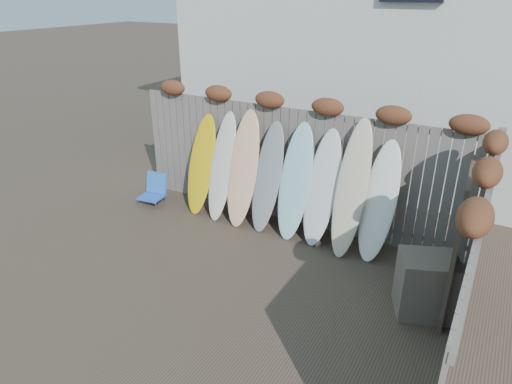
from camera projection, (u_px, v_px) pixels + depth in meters
The scene contains 15 objects.
ground at pixel (213, 290), 6.20m from camera, with size 80.00×80.00×0.00m, color #493A2D.
back_fence at pixel (294, 157), 7.59m from camera, with size 6.05×0.28×2.24m.
right_fence at pixel (468, 272), 4.59m from camera, with size 0.28×4.40×2.24m.
house at pixel (397, 16), 9.83m from camera, with size 8.50×5.50×6.33m.
beach_chair at pixel (154, 190), 8.62m from camera, with size 0.48×0.51×0.58m.
wooden_crate at pixel (426, 285), 5.65m from camera, with size 0.68×0.56×0.79m, color brown.
lattice_panel at pixel (457, 242), 5.55m from camera, with size 0.05×1.24×1.86m, color #413527.
surfboard_0 at pixel (201, 165), 8.13m from camera, with size 0.53×0.07×1.82m, color #E7B90C.
surfboard_1 at pixel (222, 167), 7.89m from camera, with size 0.46×0.07×1.93m, color beige.
surfboard_2 at pixel (243, 169), 7.69m from camera, with size 0.53×0.07×2.01m, color #FBBD7A.
surfboard_3 at pixel (268, 177), 7.52m from camera, with size 0.49×0.07×1.88m, color gray.
surfboard_4 at pixel (295, 182), 7.29m from camera, with size 0.53×0.07×1.92m, color #99D1DE.
surfboard_5 at pixel (322, 188), 7.11m from camera, with size 0.52×0.07×1.88m, color silver.
surfboard_6 at pixel (351, 189), 6.78m from camera, with size 0.48×0.07×2.13m, color beige.
surfboard_7 at pixel (379, 202), 6.69m from camera, with size 0.51×0.07×1.85m, color white.
Camera 1 is at (3.03, -4.16, 3.76)m, focal length 32.00 mm.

